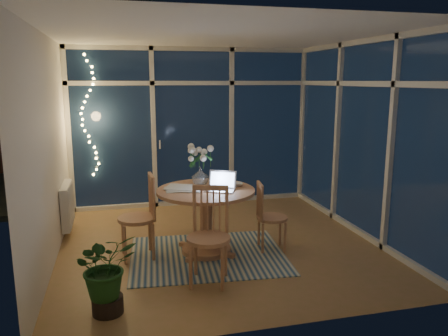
{
  "coord_description": "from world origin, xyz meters",
  "views": [
    {
      "loc": [
        -1.24,
        -5.17,
        2.07
      ],
      "look_at": [
        0.1,
        0.25,
        0.95
      ],
      "focal_mm": 35.0,
      "sensor_mm": 36.0,
      "label": 1
    }
  ],
  "objects": [
    {
      "name": "floor",
      "position": [
        0.0,
        0.0,
        0.0
      ],
      "size": [
        4.0,
        4.0,
        0.0
      ],
      "primitive_type": "plane",
      "color": "olive",
      "rests_on": "ground"
    },
    {
      "name": "ceiling",
      "position": [
        0.0,
        0.0,
        2.6
      ],
      "size": [
        4.0,
        4.0,
        0.0
      ],
      "primitive_type": "plane",
      "color": "white",
      "rests_on": "wall_back"
    },
    {
      "name": "wall_back",
      "position": [
        0.0,
        2.0,
        1.3
      ],
      "size": [
        4.0,
        0.04,
        2.6
      ],
      "primitive_type": "cube",
      "color": "white",
      "rests_on": "floor"
    },
    {
      "name": "wall_front",
      "position": [
        0.0,
        -2.0,
        1.3
      ],
      "size": [
        4.0,
        0.04,
        2.6
      ],
      "primitive_type": "cube",
      "color": "white",
      "rests_on": "floor"
    },
    {
      "name": "wall_left",
      "position": [
        -2.0,
        0.0,
        1.3
      ],
      "size": [
        0.04,
        4.0,
        2.6
      ],
      "primitive_type": "cube",
      "color": "white",
      "rests_on": "floor"
    },
    {
      "name": "wall_right",
      "position": [
        2.0,
        0.0,
        1.3
      ],
      "size": [
        0.04,
        4.0,
        2.6
      ],
      "primitive_type": "cube",
      "color": "white",
      "rests_on": "floor"
    },
    {
      "name": "window_wall_back",
      "position": [
        0.0,
        1.96,
        1.3
      ],
      "size": [
        4.0,
        0.1,
        2.6
      ],
      "primitive_type": "cube",
      "color": "silver",
      "rests_on": "floor"
    },
    {
      "name": "window_wall_right",
      "position": [
        1.96,
        0.0,
        1.3
      ],
      "size": [
        0.1,
        4.0,
        2.6
      ],
      "primitive_type": "cube",
      "color": "silver",
      "rests_on": "floor"
    },
    {
      "name": "radiator",
      "position": [
        -1.94,
        0.9,
        0.4
      ],
      "size": [
        0.1,
        0.7,
        0.58
      ],
      "primitive_type": "cube",
      "color": "silver",
      "rests_on": "wall_left"
    },
    {
      "name": "fairy_lights",
      "position": [
        -1.65,
        1.88,
        1.52
      ],
      "size": [
        0.24,
        0.1,
        1.85
      ],
      "primitive_type": null,
      "color": "#FFD266",
      "rests_on": "window_wall_back"
    },
    {
      "name": "garden_patio",
      "position": [
        0.5,
        5.0,
        -0.06
      ],
      "size": [
        12.0,
        6.0,
        0.1
      ],
      "primitive_type": "cube",
      "color": "black",
      "rests_on": "ground"
    },
    {
      "name": "garden_fence",
      "position": [
        0.0,
        5.5,
        0.9
      ],
      "size": [
        11.0,
        0.08,
        1.8
      ],
      "primitive_type": "cube",
      "color": "#341F12",
      "rests_on": "ground"
    },
    {
      "name": "neighbour_roof",
      "position": [
        0.3,
        8.5,
        2.2
      ],
      "size": [
        7.0,
        3.0,
        2.2
      ],
      "primitive_type": "cube",
      "color": "#31343A",
      "rests_on": "ground"
    },
    {
      "name": "garden_shrubs",
      "position": [
        -0.8,
        3.4,
        0.45
      ],
      "size": [
        0.9,
        0.9,
        0.9
      ],
      "primitive_type": "sphere",
      "color": "black",
      "rests_on": "ground"
    },
    {
      "name": "rug",
      "position": [
        -0.24,
        -0.33,
        0.01
      ],
      "size": [
        1.95,
        1.61,
        0.01
      ],
      "primitive_type": "cube",
      "rotation": [
        0.0,
        0.0,
        -0.08
      ],
      "color": "beige",
      "rests_on": "floor"
    },
    {
      "name": "dining_table",
      "position": [
        -0.24,
        -0.23,
        0.4
      ],
      "size": [
        1.26,
        1.26,
        0.8
      ],
      "primitive_type": "cylinder",
      "rotation": [
        0.0,
        0.0,
        -0.08
      ],
      "color": "#AF784F",
      "rests_on": "floor"
    },
    {
      "name": "chair_left",
      "position": [
        -1.05,
        -0.18,
        0.51
      ],
      "size": [
        0.49,
        0.49,
        1.01
      ],
      "primitive_type": "cube",
      "rotation": [
        0.0,
        0.0,
        -1.52
      ],
      "color": "#AF784F",
      "rests_on": "floor"
    },
    {
      "name": "chair_right",
      "position": [
        0.57,
        -0.33,
        0.43
      ],
      "size": [
        0.46,
        0.46,
        0.87
      ],
      "primitive_type": "cube",
      "rotation": [
        0.0,
        0.0,
        1.42
      ],
      "color": "#AF784F",
      "rests_on": "floor"
    },
    {
      "name": "chair_front",
      "position": [
        -0.38,
        -1.04,
        0.51
      ],
      "size": [
        0.6,
        0.6,
        1.02
      ],
      "primitive_type": "cube",
      "rotation": [
        0.0,
        0.0,
        -0.34
      ],
      "color": "#AF784F",
      "rests_on": "floor"
    },
    {
      "name": "laptop",
      "position": [
        -0.09,
        -0.35,
        0.92
      ],
      "size": [
        0.42,
        0.4,
        0.24
      ],
      "primitive_type": null,
      "rotation": [
        0.0,
        0.0,
        -0.49
      ],
      "color": "silver",
      "rests_on": "dining_table"
    },
    {
      "name": "flower_vase",
      "position": [
        -0.26,
        -0.0,
        0.9
      ],
      "size": [
        0.22,
        0.22,
        0.21
      ],
      "primitive_type": "imported",
      "rotation": [
        0.0,
        0.0,
        -0.08
      ],
      "color": "white",
      "rests_on": "dining_table"
    },
    {
      "name": "bowl",
      "position": [
        0.16,
        -0.16,
        0.82
      ],
      "size": [
        0.16,
        0.16,
        0.04
      ],
      "primitive_type": "imported",
      "rotation": [
        0.0,
        0.0,
        -0.08
      ],
      "color": "white",
      "rests_on": "dining_table"
    },
    {
      "name": "newspapers",
      "position": [
        -0.47,
        -0.16,
        0.81
      ],
      "size": [
        0.46,
        0.38,
        0.02
      ],
      "primitive_type": "cube",
      "rotation": [
        0.0,
        0.0,
        -0.18
      ],
      "color": "white",
      "rests_on": "dining_table"
    },
    {
      "name": "phone",
      "position": [
        -0.28,
        -0.26,
        0.8
      ],
      "size": [
        0.12,
        0.07,
        0.01
      ],
      "primitive_type": "cube",
      "rotation": [
        0.0,
        0.0,
        0.19
      ],
      "color": "black",
      "rests_on": "dining_table"
    },
    {
      "name": "potted_plant",
      "position": [
        -1.39,
        -1.41,
        0.38
      ],
      "size": [
        0.66,
        0.62,
        0.76
      ],
      "primitive_type": "imported",
      "rotation": [
        0.0,
        0.0,
        0.34
      ],
      "color": "#1A491C",
      "rests_on": "floor"
    }
  ]
}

